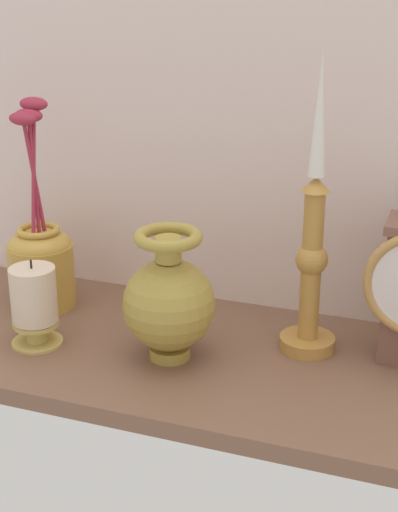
# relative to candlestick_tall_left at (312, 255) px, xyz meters

# --- Properties ---
(ground_plane) EXTENTS (1.00, 0.36, 0.02)m
(ground_plane) POSITION_rel_candlestick_tall_left_xyz_m (-0.08, -0.06, -0.15)
(ground_plane) COLOR brown
(back_wall) EXTENTS (1.20, 0.02, 0.65)m
(back_wall) POSITION_rel_candlestick_tall_left_xyz_m (-0.08, 0.13, 0.19)
(back_wall) COLOR silver
(back_wall) RESTS_ON ground_plane
(candlestick_tall_left) EXTENTS (0.08, 0.08, 0.40)m
(candlestick_tall_left) POSITION_rel_candlestick_tall_left_xyz_m (0.00, 0.00, 0.00)
(candlestick_tall_left) COLOR #B98239
(candlestick_tall_left) RESTS_ON ground_plane
(brass_vase_bulbous) EXTENTS (0.12, 0.12, 0.18)m
(brass_vase_bulbous) POSITION_rel_candlestick_tall_left_xyz_m (-0.17, -0.09, -0.06)
(brass_vase_bulbous) COLOR #AA8D3A
(brass_vase_bulbous) RESTS_ON ground_plane
(brass_vase_jar) EXTENTS (0.10, 0.10, 0.32)m
(brass_vase_jar) POSITION_rel_candlestick_tall_left_xyz_m (-0.42, 0.00, -0.06)
(brass_vase_jar) COLOR gold
(brass_vase_jar) RESTS_ON ground_plane
(pillar_candle_front) EXTENTS (0.07, 0.07, 0.13)m
(pillar_candle_front) POSITION_rel_candlestick_tall_left_xyz_m (-0.36, -0.11, -0.08)
(pillar_candle_front) COLOR tan
(pillar_candle_front) RESTS_ON ground_plane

